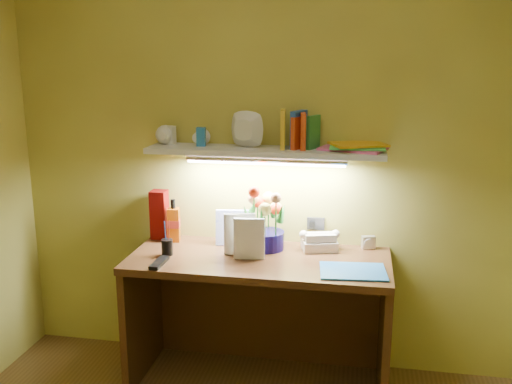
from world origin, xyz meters
TOP-DOWN VIEW (x-y plane):
  - desk at (0.00, 1.20)m, footprint 1.40×0.60m
  - flower_bouquet at (0.02, 1.35)m, footprint 0.27×0.27m
  - telephone at (0.31, 1.38)m, footprint 0.22×0.19m
  - desk_clock at (0.58, 1.45)m, footprint 0.08×0.06m
  - whisky_bottle at (-0.54, 1.39)m, footprint 0.08×0.08m
  - whisky_box at (-0.64, 1.43)m, footprint 0.09×0.09m
  - pen_cup at (-0.50, 1.15)m, footprint 0.06×0.06m
  - art_card at (-0.18, 1.39)m, footprint 0.21×0.07m
  - tv_remote at (-0.49, 1.00)m, footprint 0.05×0.18m
  - blue_folder at (0.50, 1.07)m, footprint 0.35×0.27m
  - desk_book_a at (-0.19, 1.21)m, footprint 0.17×0.06m
  - desk_book_b at (-0.13, 1.15)m, footprint 0.17×0.03m
  - wall_shelf at (0.02, 1.38)m, footprint 1.32×0.35m

SIDE VIEW (x-z plane):
  - desk at x=0.00m, z-range 0.00..0.75m
  - blue_folder at x=0.50m, z-range 0.75..0.76m
  - tv_remote at x=-0.49m, z-range 0.75..0.77m
  - desk_clock at x=0.58m, z-range 0.75..0.82m
  - telephone at x=0.31m, z-range 0.75..0.86m
  - pen_cup at x=-0.50m, z-range 0.75..0.90m
  - art_card at x=-0.18m, z-range 0.75..0.95m
  - desk_book_b at x=-0.13m, z-range 0.75..0.98m
  - desk_book_a at x=-0.19m, z-range 0.75..0.98m
  - whisky_bottle at x=-0.54m, z-range 0.75..1.00m
  - whisky_box at x=-0.64m, z-range 0.75..1.04m
  - flower_bouquet at x=0.02m, z-range 0.75..1.10m
  - wall_shelf at x=0.02m, z-range 1.21..1.45m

